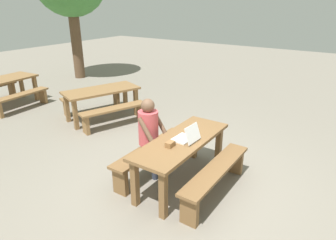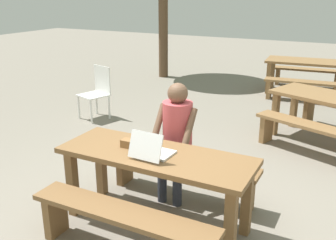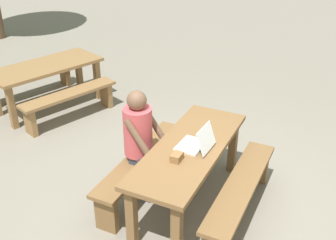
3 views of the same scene
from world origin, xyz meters
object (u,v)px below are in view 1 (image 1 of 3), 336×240
(person_seated, at_px, (150,131))
(picnic_table_mid, at_px, (3,83))
(picnic_table_front, at_px, (182,147))
(laptop, at_px, (187,137))
(picnic_table_rear, at_px, (102,94))
(small_pouch, at_px, (170,144))

(person_seated, xyz_separation_m, picnic_table_mid, (0.53, 5.33, -0.14))
(picnic_table_front, bearing_deg, person_seated, 95.92)
(laptop, distance_m, picnic_table_rear, 3.35)
(small_pouch, xyz_separation_m, person_seated, (0.24, 0.54, -0.03))
(person_seated, height_order, picnic_table_mid, person_seated)
(laptop, relative_size, small_pouch, 2.64)
(picnic_table_front, bearing_deg, picnic_table_rear, 66.97)
(picnic_table_front, relative_size, picnic_table_mid, 1.07)
(picnic_table_mid, distance_m, picnic_table_rear, 2.98)
(picnic_table_front, bearing_deg, laptop, -87.84)
(picnic_table_rear, bearing_deg, picnic_table_front, -92.81)
(picnic_table_front, bearing_deg, picnic_table_mid, 85.35)
(small_pouch, height_order, picnic_table_mid, small_pouch)
(picnic_table_mid, bearing_deg, small_pouch, -102.31)
(laptop, bearing_deg, picnic_table_rear, -109.99)
(person_seated, xyz_separation_m, picnic_table_rear, (1.34, 2.46, -0.15))
(person_seated, distance_m, picnic_table_rear, 2.81)
(picnic_table_front, relative_size, picnic_table_rear, 0.99)
(picnic_table_front, height_order, person_seated, person_seated)
(small_pouch, xyz_separation_m, picnic_table_rear, (1.58, 3.00, -0.18))
(laptop, relative_size, person_seated, 0.27)
(person_seated, height_order, picnic_table_rear, person_seated)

